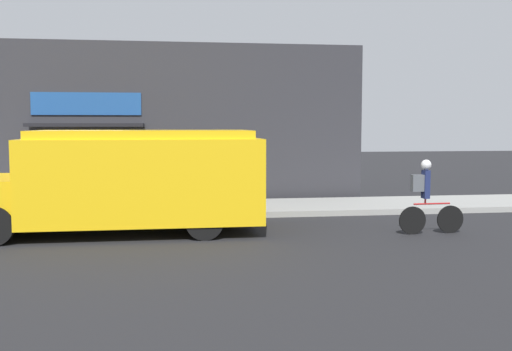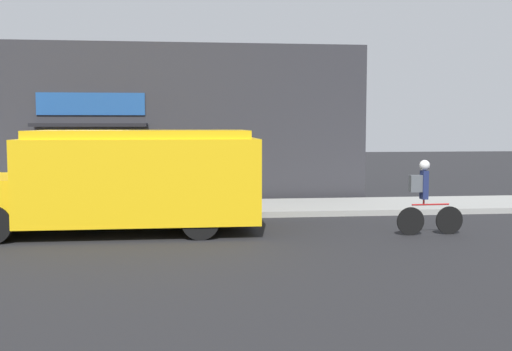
% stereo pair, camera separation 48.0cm
% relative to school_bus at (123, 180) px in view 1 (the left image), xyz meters
% --- Properties ---
extents(ground_plane, '(70.00, 70.00, 0.00)m').
position_rel_school_bus_xyz_m(ground_plane, '(-1.30, 1.63, -1.16)').
color(ground_plane, '#232326').
extents(sidewalk, '(28.00, 2.70, 0.15)m').
position_rel_school_bus_xyz_m(sidewalk, '(-1.30, 2.98, -1.09)').
color(sidewalk, '#999993').
rests_on(sidewalk, ground_plane).
extents(storefront, '(16.35, 0.86, 4.77)m').
position_rel_school_bus_xyz_m(storefront, '(-1.30, 4.70, 1.23)').
color(storefront, '#2D2D33').
rests_on(storefront, ground_plane).
extents(school_bus, '(6.64, 2.87, 2.24)m').
position_rel_school_bus_xyz_m(school_bus, '(0.00, 0.00, 0.00)').
color(school_bus, yellow).
rests_on(school_bus, ground_plane).
extents(cyclist, '(1.48, 0.22, 1.61)m').
position_rel_school_bus_xyz_m(cyclist, '(6.49, -1.07, -0.34)').
color(cyclist, black).
rests_on(cyclist, ground_plane).
extents(trash_bin, '(0.48, 0.48, 0.74)m').
position_rel_school_bus_xyz_m(trash_bin, '(-1.15, 3.34, -0.64)').
color(trash_bin, '#2D5138').
rests_on(trash_bin, sidewalk).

